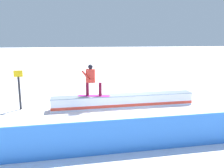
# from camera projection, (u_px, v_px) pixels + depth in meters

# --- Properties ---
(ground_plane) EXTENTS (120.00, 120.00, 0.00)m
(ground_plane) POSITION_uv_depth(u_px,v_px,m) (124.00, 107.00, 11.48)
(ground_plane) COLOR white
(grind_box) EXTENTS (6.83, 0.98, 0.62)m
(grind_box) POSITION_uv_depth(u_px,v_px,m) (124.00, 101.00, 11.42)
(grind_box) COLOR white
(grind_box) RESTS_ON ground_plane
(snowboarder) EXTENTS (1.49, 0.61, 1.47)m
(snowboarder) POSITION_uv_depth(u_px,v_px,m) (91.00, 79.00, 10.93)
(snowboarder) COLOR #C42492
(snowboarder) RESTS_ON grind_box
(safety_fence) EXTENTS (13.64, 0.81, 1.03)m
(safety_fence) POSITION_uv_depth(u_px,v_px,m) (152.00, 134.00, 7.06)
(safety_fence) COLOR #347AE1
(safety_fence) RESTS_ON ground_plane
(trail_marker) EXTENTS (0.40, 0.10, 1.83)m
(trail_marker) POSITION_uv_depth(u_px,v_px,m) (19.00, 89.00, 10.91)
(trail_marker) COLOR #262628
(trail_marker) RESTS_ON ground_plane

